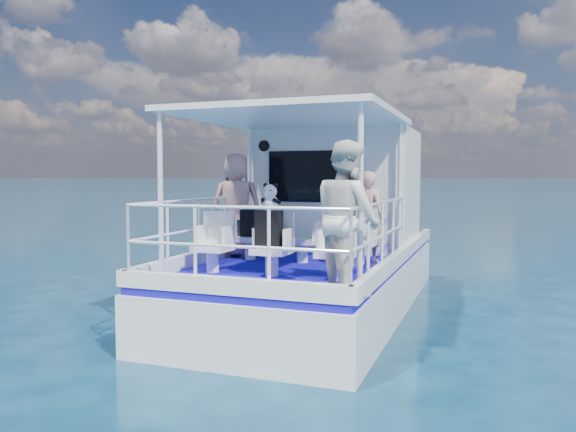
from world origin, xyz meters
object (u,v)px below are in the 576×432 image
Objects in this scene: passenger_stbd_aft at (347,218)px; backpack_center at (269,230)px; passenger_port_fwd at (236,205)px; panda at (271,197)px.

backpack_center is at bearing 16.27° from passenger_stbd_aft.
passenger_stbd_aft reaches higher than passenger_port_fwd.
panda is at bearing 15.28° from passenger_stbd_aft.
backpack_center is 0.44m from panda.
backpack_center is (-1.28, 0.78, -0.24)m from passenger_stbd_aft.
panda is (1.24, -1.54, 0.20)m from passenger_port_fwd.
passenger_port_fwd is 3.42× the size of backpack_center.
passenger_stbd_aft reaches higher than backpack_center.
passenger_stbd_aft reaches higher than panda.
panda is at bearing 46.34° from backpack_center.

